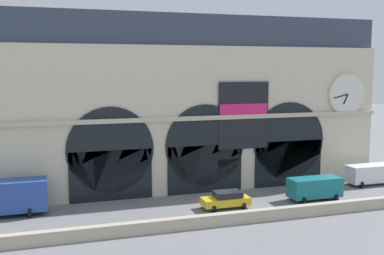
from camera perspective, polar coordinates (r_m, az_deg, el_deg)
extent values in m
plane|color=slate|center=(43.76, 3.78, -9.63)|extent=(200.00, 200.00, 0.00)
cube|color=#B2A891|center=(39.19, 6.51, -10.93)|extent=(90.00, 0.70, 1.01)
cube|color=beige|center=(49.48, 0.57, 1.23)|extent=(40.36, 5.58, 15.00)
cube|color=#333D4C|center=(49.63, 0.47, 11.76)|extent=(40.36, 4.98, 3.19)
cube|color=black|center=(45.46, -9.95, -5.86)|extent=(7.98, 0.20, 4.94)
cylinder|color=black|center=(44.96, -10.02, -2.79)|extent=(8.40, 0.20, 8.40)
cube|color=black|center=(47.63, 1.63, -5.14)|extent=(7.98, 0.20, 4.94)
cylinder|color=black|center=(47.16, 1.64, -2.21)|extent=(8.40, 0.20, 8.40)
cube|color=black|center=(51.53, 11.80, -4.34)|extent=(7.98, 0.20, 4.94)
cylinder|color=black|center=(51.10, 11.87, -1.63)|extent=(8.40, 0.20, 8.40)
cylinder|color=beige|center=(54.33, 18.58, 3.93)|extent=(4.73, 0.25, 4.73)
cylinder|color=silver|center=(54.24, 18.66, 3.92)|extent=(4.38, 0.06, 4.38)
cube|color=black|center=(54.07, 18.45, 3.34)|extent=(0.66, 0.04, 1.16)
cube|color=black|center=(53.65, 17.91, 3.70)|extent=(1.84, 0.04, 0.53)
cube|color=black|center=(48.18, 6.39, 1.48)|extent=(5.55, 0.12, 6.95)
cube|color=#DB1E66|center=(48.05, 6.43, 2.22)|extent=(5.33, 0.04, 1.18)
cube|color=#C0B49A|center=(46.68, 1.69, 1.20)|extent=(40.36, 0.50, 0.44)
cube|color=#28479E|center=(43.36, -21.09, -7.84)|extent=(5.50, 2.30, 2.70)
cylinder|color=black|center=(42.66, -19.39, -9.90)|extent=(0.28, 0.84, 0.84)
cylinder|color=black|center=(44.65, -19.31, -9.13)|extent=(0.28, 0.84, 0.84)
cube|color=gold|center=(42.98, 4.15, -9.05)|extent=(4.40, 1.80, 0.70)
cube|color=black|center=(42.89, 4.44, -8.22)|extent=(2.46, 1.62, 0.55)
cylinder|color=black|center=(41.86, 2.69, -9.99)|extent=(0.28, 0.60, 0.60)
cylinder|color=black|center=(43.31, 1.94, -9.39)|extent=(0.28, 0.60, 0.60)
cylinder|color=black|center=(42.91, 6.38, -9.59)|extent=(0.28, 0.60, 0.60)
cylinder|color=black|center=(44.33, 5.52, -9.02)|extent=(0.28, 0.60, 0.60)
cube|color=#19727A|center=(46.81, 14.90, -7.12)|extent=(5.20, 2.00, 1.86)
cylinder|color=black|center=(45.41, 13.58, -8.75)|extent=(0.28, 0.68, 0.68)
cylinder|color=black|center=(46.89, 12.43, -8.20)|extent=(0.28, 0.68, 0.68)
cylinder|color=black|center=(47.29, 17.29, -8.23)|extent=(0.28, 0.68, 0.68)
cylinder|color=black|center=(48.72, 16.07, -7.73)|extent=(0.28, 0.68, 0.68)
cube|color=white|center=(54.69, 21.10, -5.30)|extent=(5.20, 2.00, 1.86)
cylinder|color=black|center=(53.13, 20.16, -6.64)|extent=(0.28, 0.68, 0.68)
cylinder|color=black|center=(54.52, 19.00, -6.24)|extent=(0.28, 0.68, 0.68)
cylinder|color=black|center=(56.66, 21.89, -5.87)|extent=(0.28, 0.68, 0.68)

